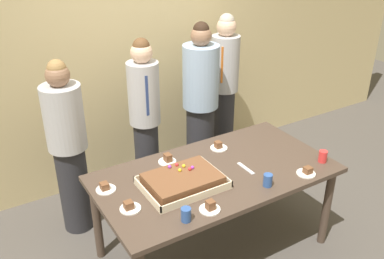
% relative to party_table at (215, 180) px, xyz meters
% --- Properties ---
extents(ground_plane, '(12.00, 12.00, 0.00)m').
position_rel_party_table_xyz_m(ground_plane, '(0.00, 0.00, -0.71)').
color(ground_plane, '#4C4742').
extents(interior_back_panel, '(8.00, 0.12, 3.00)m').
position_rel_party_table_xyz_m(interior_back_panel, '(0.00, 1.60, 0.79)').
color(interior_back_panel, '#CCB784').
rests_on(interior_back_panel, ground_plane).
extents(party_table, '(1.92, 1.02, 0.79)m').
position_rel_party_table_xyz_m(party_table, '(0.00, 0.00, 0.00)').
color(party_table, '#47382D').
rests_on(party_table, ground_plane).
extents(sheet_cake, '(0.61, 0.45, 0.12)m').
position_rel_party_table_xyz_m(sheet_cake, '(-0.33, -0.03, 0.13)').
color(sheet_cake, beige).
rests_on(sheet_cake, party_table).
extents(plated_slice_near_left, '(0.15, 0.15, 0.06)m').
position_rel_party_table_xyz_m(plated_slice_near_left, '(-0.85, 0.22, 0.10)').
color(plated_slice_near_left, white).
rests_on(plated_slice_near_left, party_table).
extents(plated_slice_near_right, '(0.15, 0.15, 0.07)m').
position_rel_party_table_xyz_m(plated_slice_near_right, '(-0.26, 0.33, 0.11)').
color(plated_slice_near_right, white).
rests_on(plated_slice_near_right, party_table).
extents(plated_slice_far_left, '(0.15, 0.15, 0.06)m').
position_rel_party_table_xyz_m(plated_slice_far_left, '(0.60, -0.40, 0.10)').
color(plated_slice_far_left, white).
rests_on(plated_slice_far_left, party_table).
extents(plated_slice_far_right, '(0.15, 0.15, 0.08)m').
position_rel_party_table_xyz_m(plated_slice_far_right, '(-0.31, -0.39, 0.11)').
color(plated_slice_far_right, white).
rests_on(plated_slice_far_right, party_table).
extents(plated_slice_center_front, '(0.15, 0.15, 0.07)m').
position_rel_party_table_xyz_m(plated_slice_center_front, '(-0.79, -0.09, 0.10)').
color(plated_slice_center_front, white).
rests_on(plated_slice_center_front, party_table).
extents(plated_slice_center_back, '(0.15, 0.15, 0.07)m').
position_rel_party_table_xyz_m(plated_slice_center_back, '(0.24, 0.31, 0.10)').
color(plated_slice_center_back, white).
rests_on(plated_slice_center_back, party_table).
extents(drink_cup_nearest, '(0.07, 0.07, 0.10)m').
position_rel_party_table_xyz_m(drink_cup_nearest, '(0.23, -0.37, 0.13)').
color(drink_cup_nearest, '#2D5199').
rests_on(drink_cup_nearest, party_table).
extents(drink_cup_middle, '(0.07, 0.07, 0.10)m').
position_rel_party_table_xyz_m(drink_cup_middle, '(0.85, -0.33, 0.13)').
color(drink_cup_middle, red).
rests_on(drink_cup_middle, party_table).
extents(drink_cup_far_end, '(0.07, 0.07, 0.10)m').
position_rel_party_table_xyz_m(drink_cup_far_end, '(-0.51, -0.40, 0.13)').
color(drink_cup_far_end, '#2D5199').
rests_on(drink_cup_far_end, party_table).
extents(cake_server_utensil, '(0.03, 0.20, 0.01)m').
position_rel_party_table_xyz_m(cake_server_utensil, '(0.24, -0.09, 0.09)').
color(cake_server_utensil, silver).
rests_on(cake_server_utensil, party_table).
extents(person_serving_front, '(0.30, 0.30, 1.67)m').
position_rel_party_table_xyz_m(person_serving_front, '(-0.13, 1.02, 0.17)').
color(person_serving_front, '#28282D').
rests_on(person_serving_front, ground_plane).
extents(person_green_shirt_behind, '(0.37, 0.37, 1.75)m').
position_rel_party_table_xyz_m(person_green_shirt_behind, '(0.50, 1.01, 0.19)').
color(person_green_shirt_behind, '#28282D').
rests_on(person_green_shirt_behind, ground_plane).
extents(person_striped_tie_right, '(0.31, 0.31, 1.75)m').
position_rel_party_table_xyz_m(person_striped_tie_right, '(0.94, 1.22, 0.21)').
color(person_striped_tie_right, '#28282D').
rests_on(person_striped_tie_right, ground_plane).
extents(person_far_right_suit, '(0.34, 0.34, 1.63)m').
position_rel_party_table_xyz_m(person_far_right_suit, '(-0.91, 0.92, 0.13)').
color(person_far_right_suit, '#28282D').
rests_on(person_far_right_suit, ground_plane).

